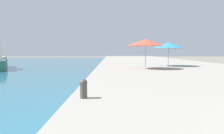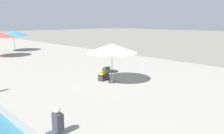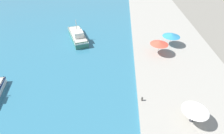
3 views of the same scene
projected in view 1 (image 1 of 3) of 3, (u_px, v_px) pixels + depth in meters
The scene contains 4 objects.
quay_promenade at pixel (154, 64), 33.19m from camera, with size 16.00×90.00×0.51m.
cafe_umbrella_white at pixel (146, 43), 19.83m from camera, with size 3.44×3.44×2.70m.
cafe_umbrella_striped at pixel (169, 45), 23.60m from camera, with size 3.56×3.56×2.58m.
mooring_bollard at pixel (84, 88), 7.33m from camera, with size 0.26×0.26×0.65m.
Camera 1 is at (1.42, 3.90, 2.08)m, focal length 35.00 mm.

